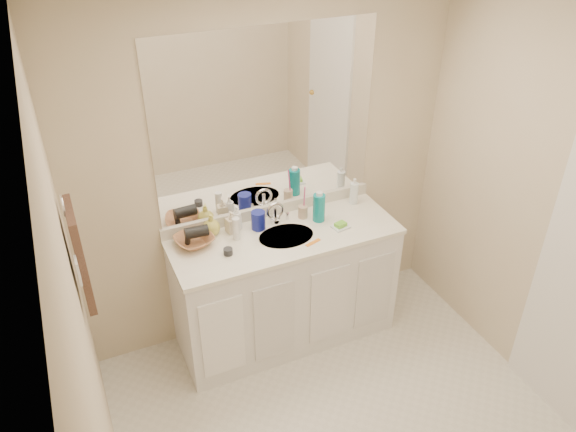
# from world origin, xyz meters

# --- Properties ---
(ceiling) EXTENTS (2.60, 2.60, 0.02)m
(ceiling) POSITION_xyz_m (0.00, 0.00, 2.40)
(ceiling) COLOR white
(ceiling) RESTS_ON wall_back
(wall_back) EXTENTS (2.60, 0.02, 2.40)m
(wall_back) POSITION_xyz_m (0.00, 1.30, 1.20)
(wall_back) COLOR beige
(wall_back) RESTS_ON floor
(wall_left) EXTENTS (0.02, 2.60, 2.40)m
(wall_left) POSITION_xyz_m (-1.30, 0.00, 1.20)
(wall_left) COLOR beige
(wall_left) RESTS_ON floor
(wall_right) EXTENTS (0.02, 2.60, 2.40)m
(wall_right) POSITION_xyz_m (1.30, 0.00, 1.20)
(wall_right) COLOR beige
(wall_right) RESTS_ON floor
(vanity_cabinet) EXTENTS (1.50, 0.55, 0.85)m
(vanity_cabinet) POSITION_xyz_m (0.00, 1.02, 0.42)
(vanity_cabinet) COLOR white
(vanity_cabinet) RESTS_ON floor
(countertop) EXTENTS (1.52, 0.57, 0.03)m
(countertop) POSITION_xyz_m (0.00, 1.02, 0.86)
(countertop) COLOR white
(countertop) RESTS_ON vanity_cabinet
(backsplash) EXTENTS (1.52, 0.03, 0.08)m
(backsplash) POSITION_xyz_m (0.00, 1.29, 0.92)
(backsplash) COLOR silver
(backsplash) RESTS_ON countertop
(sink_basin) EXTENTS (0.37, 0.37, 0.02)m
(sink_basin) POSITION_xyz_m (0.00, 1.00, 0.87)
(sink_basin) COLOR beige
(sink_basin) RESTS_ON countertop
(faucet) EXTENTS (0.02, 0.02, 0.11)m
(faucet) POSITION_xyz_m (0.00, 1.18, 0.94)
(faucet) COLOR silver
(faucet) RESTS_ON countertop
(mirror) EXTENTS (1.48, 0.01, 1.20)m
(mirror) POSITION_xyz_m (0.00, 1.29, 1.56)
(mirror) COLOR white
(mirror) RESTS_ON wall_back
(blue_mug) EXTENTS (0.12, 0.12, 0.13)m
(blue_mug) POSITION_xyz_m (-0.13, 1.16, 0.94)
(blue_mug) COLOR navy
(blue_mug) RESTS_ON countertop
(tan_cup) EXTENTS (0.08, 0.08, 0.09)m
(tan_cup) POSITION_xyz_m (0.20, 1.17, 0.92)
(tan_cup) COLOR tan
(tan_cup) RESTS_ON countertop
(toothbrush) EXTENTS (0.02, 0.04, 0.19)m
(toothbrush) POSITION_xyz_m (0.21, 1.17, 1.03)
(toothbrush) COLOR #E33B8B
(toothbrush) RESTS_ON tan_cup
(mouthwash_bottle) EXTENTS (0.11, 0.11, 0.20)m
(mouthwash_bottle) POSITION_xyz_m (0.28, 1.09, 0.98)
(mouthwash_bottle) COLOR #0B8189
(mouthwash_bottle) RESTS_ON countertop
(clear_pump_bottle) EXTENTS (0.06, 0.06, 0.16)m
(clear_pump_bottle) POSITION_xyz_m (0.61, 1.19, 0.96)
(clear_pump_bottle) COLOR white
(clear_pump_bottle) RESTS_ON countertop
(soap_dish) EXTENTS (0.12, 0.11, 0.01)m
(soap_dish) POSITION_xyz_m (0.37, 0.95, 0.89)
(soap_dish) COLOR white
(soap_dish) RESTS_ON countertop
(green_soap) EXTENTS (0.08, 0.07, 0.03)m
(green_soap) POSITION_xyz_m (0.37, 0.95, 0.90)
(green_soap) COLOR #70CC31
(green_soap) RESTS_ON soap_dish
(orange_comb) EXTENTS (0.12, 0.06, 0.00)m
(orange_comb) POSITION_xyz_m (0.13, 0.86, 0.88)
(orange_comb) COLOR orange
(orange_comb) RESTS_ON countertop
(dark_jar) EXTENTS (0.06, 0.06, 0.04)m
(dark_jar) POSITION_xyz_m (-0.41, 0.97, 0.90)
(dark_jar) COLOR #222327
(dark_jar) RESTS_ON countertop
(extra_white_bottle) EXTENTS (0.06, 0.06, 0.15)m
(extra_white_bottle) POSITION_xyz_m (-0.30, 1.11, 0.96)
(extra_white_bottle) COLOR white
(extra_white_bottle) RESTS_ON countertop
(soap_bottle_white) EXTENTS (0.07, 0.07, 0.17)m
(soap_bottle_white) POSITION_xyz_m (-0.26, 1.22, 0.97)
(soap_bottle_white) COLOR white
(soap_bottle_white) RESTS_ON countertop
(soap_bottle_cream) EXTENTS (0.08, 0.08, 0.15)m
(soap_bottle_cream) POSITION_xyz_m (-0.31, 1.20, 0.96)
(soap_bottle_cream) COLOR beige
(soap_bottle_cream) RESTS_ON countertop
(soap_bottle_yellow) EXTENTS (0.15, 0.15, 0.14)m
(soap_bottle_yellow) POSITION_xyz_m (-0.43, 1.23, 0.95)
(soap_bottle_yellow) COLOR #CFC750
(soap_bottle_yellow) RESTS_ON countertop
(wicker_basket) EXTENTS (0.29, 0.29, 0.06)m
(wicker_basket) POSITION_xyz_m (-0.57, 1.16, 0.91)
(wicker_basket) COLOR #A56842
(wicker_basket) RESTS_ON countertop
(hair_dryer) EXTENTS (0.15, 0.08, 0.07)m
(hair_dryer) POSITION_xyz_m (-0.55, 1.16, 0.97)
(hair_dryer) COLOR black
(hair_dryer) RESTS_ON wicker_basket
(towel_ring) EXTENTS (0.01, 0.11, 0.11)m
(towel_ring) POSITION_xyz_m (-1.27, 0.77, 1.55)
(towel_ring) COLOR silver
(towel_ring) RESTS_ON wall_left
(hand_towel) EXTENTS (0.04, 0.32, 0.55)m
(hand_towel) POSITION_xyz_m (-1.25, 0.77, 1.25)
(hand_towel) COLOR #33221B
(hand_towel) RESTS_ON towel_ring
(switch_plate) EXTENTS (0.01, 0.08, 0.13)m
(switch_plate) POSITION_xyz_m (-1.27, 0.57, 1.30)
(switch_plate) COLOR white
(switch_plate) RESTS_ON wall_left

